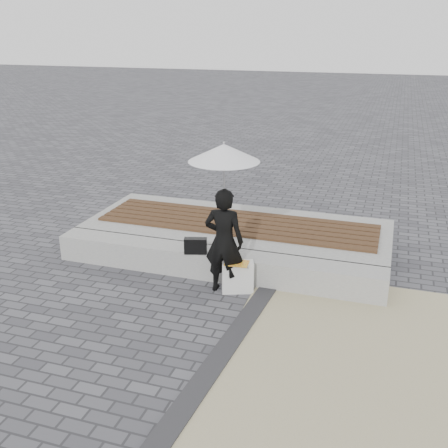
# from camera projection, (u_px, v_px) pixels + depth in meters

# --- Properties ---
(ground) EXTENTS (80.00, 80.00, 0.00)m
(ground) POSITION_uv_depth(u_px,v_px,m) (171.00, 330.00, 6.49)
(ground) COLOR #525257
(ground) RESTS_ON ground
(edging_band) EXTENTS (0.61, 5.20, 0.04)m
(edging_band) POSITION_uv_depth(u_px,v_px,m) (216.00, 363.00, 5.82)
(edging_band) COLOR #2D2C2F
(edging_band) RESTS_ON ground
(seating_ledge) EXTENTS (5.00, 0.45, 0.40)m
(seating_ledge) POSITION_uv_depth(u_px,v_px,m) (214.00, 263.00, 7.85)
(seating_ledge) COLOR #AFAFA9
(seating_ledge) RESTS_ON ground
(timber_platform) EXTENTS (5.00, 2.00, 0.40)m
(timber_platform) POSITION_uv_depth(u_px,v_px,m) (237.00, 235.00, 8.92)
(timber_platform) COLOR #A8A8A3
(timber_platform) RESTS_ON ground
(timber_decking) EXTENTS (4.60, 1.20, 0.04)m
(timber_decking) POSITION_uv_depth(u_px,v_px,m) (237.00, 223.00, 8.84)
(timber_decking) COLOR #533520
(timber_decking) RESTS_ON timber_platform
(woman) EXTENTS (0.55, 0.37, 1.50)m
(woman) POSITION_uv_depth(u_px,v_px,m) (224.00, 241.00, 7.21)
(woman) COLOR black
(woman) RESTS_ON ground
(parasol) EXTENTS (0.93, 0.93, 1.19)m
(parasol) POSITION_uv_depth(u_px,v_px,m) (224.00, 153.00, 6.78)
(parasol) COLOR #ACADB1
(parasol) RESTS_ON ground
(handbag) EXTENTS (0.35, 0.20, 0.23)m
(handbag) POSITION_uv_depth(u_px,v_px,m) (196.00, 246.00, 7.65)
(handbag) COLOR black
(handbag) RESTS_ON seating_ledge
(canvas_tote) EXTENTS (0.47, 0.32, 0.46)m
(canvas_tote) POSITION_uv_depth(u_px,v_px,m) (238.00, 277.00, 7.35)
(canvas_tote) COLOR silver
(canvas_tote) RESTS_ON ground
(magazine) EXTENTS (0.34, 0.26, 0.01)m
(magazine) POSITION_uv_depth(u_px,v_px,m) (237.00, 263.00, 7.23)
(magazine) COLOR red
(magazine) RESTS_ON canvas_tote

